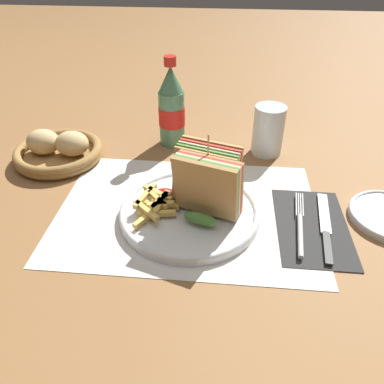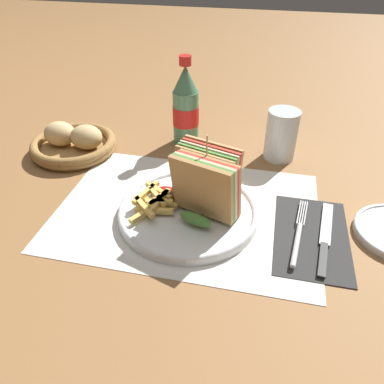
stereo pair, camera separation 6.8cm
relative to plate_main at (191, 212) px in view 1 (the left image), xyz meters
name	(u,v)px [view 1 (the left image)]	position (x,y,z in m)	size (l,w,h in m)	color
ground_plane	(191,207)	(0.00, 0.03, -0.01)	(4.00, 4.00, 0.00)	olive
placemat	(188,210)	(-0.01, 0.02, -0.01)	(0.48, 0.34, 0.00)	silver
plate_main	(191,212)	(0.00, 0.00, 0.00)	(0.26, 0.26, 0.02)	white
club_sandwich	(207,183)	(0.03, 0.00, 0.06)	(0.13, 0.13, 0.15)	tan
fries_pile	(155,204)	(-0.06, -0.01, 0.02)	(0.08, 0.11, 0.02)	#E0B756
ketchup_blob	(165,195)	(-0.05, 0.02, 0.02)	(0.05, 0.04, 0.02)	maroon
napkin	(312,226)	(0.22, -0.01, -0.01)	(0.12, 0.21, 0.00)	#2D2D2D
fork	(300,228)	(0.19, -0.03, 0.00)	(0.03, 0.18, 0.01)	silver
knife	(325,226)	(0.24, -0.01, 0.00)	(0.04, 0.19, 0.00)	black
coke_bottle_near	(172,108)	(-0.07, 0.28, 0.08)	(0.06, 0.06, 0.21)	#4C7F5B
glass_near	(268,133)	(0.15, 0.25, 0.04)	(0.07, 0.07, 0.11)	silver
bread_basket	(59,151)	(-0.32, 0.17, 0.01)	(0.19, 0.19, 0.07)	olive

